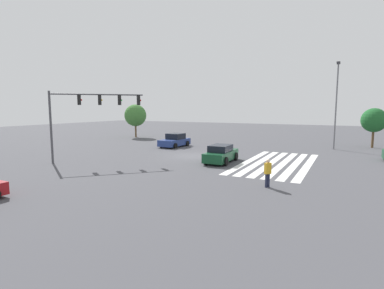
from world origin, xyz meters
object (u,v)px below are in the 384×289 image
Objects in this scene: street_light_pole_a at (336,99)px; tree_corner_b at (135,115)px; pedestrian at (268,172)px; traffic_signal_mast at (89,108)px; tree_corner_a at (374,120)px; car_1 at (221,154)px; car_0 at (175,141)px.

street_light_pole_a reaches higher than tree_corner_b.
street_light_pole_a reaches higher than pedestrian.
traffic_signal_mast is 30.97m from tree_corner_a.
car_1 is (4.75, -10.16, -3.87)m from traffic_signal_mast.
street_light_pole_a is 28.36m from tree_corner_b.
car_0 is at bearing 48.38° from car_1.
street_light_pole_a reaches higher than car_1.
tree_corner_a reaches higher than car_1.
street_light_pole_a is (6.16, -16.92, 4.88)m from car_0.
car_1 is 2.73× the size of pedestrian.
traffic_signal_mast is 11.87m from car_1.
car_1 is 8.33m from pedestrian.
street_light_pole_a is 5.76m from tree_corner_a.
tree_corner_a is at bearing -85.51° from tree_corner_b.
traffic_signal_mast is 3.60× the size of pedestrian.
pedestrian is 0.17× the size of street_light_pole_a.
pedestrian is 32.89m from tree_corner_b.
tree_corner_a is at bearing 118.48° from car_0.
car_1 is 0.99× the size of tree_corner_a.
street_light_pole_a reaches higher than traffic_signal_mast.
car_0 is 0.96× the size of car_1.
tree_corner_b is (0.96, 28.27, -2.15)m from street_light_pole_a.
street_light_pole_a reaches higher than car_0.
tree_corner_a is at bearing -64.46° from pedestrian.
traffic_signal_mast is at bearing -3.07° from car_0.
pedestrian is 24.13m from tree_corner_a.
tree_corner_b reaches higher than tree_corner_a.
street_light_pole_a is at bearing 131.76° from tree_corner_a.
tree_corner_a is (23.09, -6.63, 2.26)m from pedestrian.
street_light_pole_a is at bearing -34.06° from car_1.
car_1 is 24.80m from tree_corner_b.
car_1 is 0.48× the size of street_light_pole_a.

